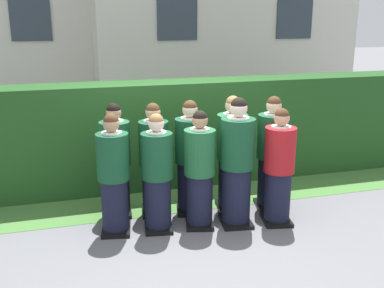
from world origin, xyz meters
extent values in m
plane|color=slate|center=(0.00, 0.00, 0.00)|extent=(60.00, 60.00, 0.00)
cylinder|color=black|center=(-1.05, 0.14, 0.35)|extent=(0.34, 0.34, 0.71)
cube|color=black|center=(-1.05, 0.14, 0.03)|extent=(0.43, 0.49, 0.05)
cylinder|color=#144728|center=(-1.05, 0.14, 1.00)|extent=(0.40, 0.40, 0.59)
cylinder|color=white|center=(-1.05, 0.14, 1.30)|extent=(0.25, 0.25, 0.03)
cube|color=#236038|center=(-1.01, 0.32, 1.12)|extent=(0.04, 0.02, 0.26)
sphere|color=tan|center=(-1.05, 0.14, 1.41)|extent=(0.20, 0.20, 0.20)
sphere|color=#472D19|center=(-1.05, 0.14, 1.45)|extent=(0.18, 0.18, 0.18)
cube|color=white|center=(-1.00, 0.39, 0.91)|extent=(0.15, 0.03, 0.20)
cylinder|color=black|center=(-0.51, 0.06, 0.35)|extent=(0.34, 0.34, 0.70)
cube|color=black|center=(-0.51, 0.06, 0.03)|extent=(0.41, 0.48, 0.05)
cylinder|color=#144728|center=(-0.51, 0.06, 0.99)|extent=(0.40, 0.40, 0.58)
cylinder|color=white|center=(-0.51, 0.06, 1.28)|extent=(0.25, 0.25, 0.03)
cube|color=gold|center=(-0.48, 0.25, 1.11)|extent=(0.04, 0.02, 0.25)
sphere|color=beige|center=(-0.51, 0.06, 1.40)|extent=(0.20, 0.20, 0.20)
sphere|color=olive|center=(-0.51, 0.06, 1.43)|extent=(0.18, 0.18, 0.18)
cube|color=white|center=(-0.47, 0.32, 0.90)|extent=(0.15, 0.03, 0.20)
cylinder|color=black|center=(0.04, 0.02, 0.35)|extent=(0.34, 0.34, 0.71)
cube|color=black|center=(0.04, 0.02, 0.03)|extent=(0.45, 0.51, 0.05)
cylinder|color=#1E5B33|center=(0.04, 0.02, 1.00)|extent=(0.40, 0.40, 0.59)
cylinder|color=white|center=(0.04, 0.02, 1.30)|extent=(0.25, 0.25, 0.03)
cube|color=navy|center=(0.08, 0.21, 1.12)|extent=(0.04, 0.02, 0.26)
sphere|color=tan|center=(0.04, 0.02, 1.41)|extent=(0.20, 0.20, 0.20)
sphere|color=black|center=(0.04, 0.02, 1.45)|extent=(0.18, 0.18, 0.18)
cylinder|color=black|center=(0.52, -0.05, 0.39)|extent=(0.37, 0.37, 0.78)
cube|color=black|center=(0.52, -0.05, 0.03)|extent=(0.45, 0.53, 0.05)
cylinder|color=#144728|center=(0.52, -0.05, 1.10)|extent=(0.44, 0.44, 0.64)
cylinder|color=white|center=(0.52, -0.05, 1.43)|extent=(0.27, 0.27, 0.03)
cube|color=navy|center=(0.54, 0.15, 1.23)|extent=(0.04, 0.02, 0.28)
sphere|color=beige|center=(0.52, -0.05, 1.55)|extent=(0.22, 0.22, 0.22)
sphere|color=black|center=(0.52, -0.05, 1.59)|extent=(0.20, 0.20, 0.20)
cube|color=white|center=(0.55, 0.22, 1.01)|extent=(0.15, 0.03, 0.20)
cylinder|color=black|center=(1.06, -0.17, 0.36)|extent=(0.34, 0.34, 0.71)
cube|color=black|center=(1.06, -0.17, 0.03)|extent=(0.43, 0.50, 0.05)
cylinder|color=#AD191E|center=(1.06, -0.17, 1.01)|extent=(0.40, 0.40, 0.59)
cylinder|color=white|center=(1.06, -0.17, 1.31)|extent=(0.25, 0.25, 0.03)
cube|color=navy|center=(1.09, 0.02, 1.12)|extent=(0.04, 0.02, 0.26)
sphere|color=tan|center=(1.06, -0.17, 1.42)|extent=(0.20, 0.20, 0.20)
sphere|color=#472D19|center=(1.06, -0.17, 1.46)|extent=(0.19, 0.19, 0.19)
cylinder|color=black|center=(-0.95, 0.68, 0.36)|extent=(0.34, 0.34, 0.72)
cube|color=black|center=(-0.95, 0.68, 0.03)|extent=(0.41, 0.48, 0.05)
cylinder|color=#19512D|center=(-0.95, 0.68, 1.02)|extent=(0.41, 0.41, 0.59)
cylinder|color=white|center=(-0.95, 0.68, 1.32)|extent=(0.25, 0.25, 0.03)
cube|color=#236038|center=(-0.93, 0.87, 1.14)|extent=(0.04, 0.02, 0.26)
sphere|color=tan|center=(-0.95, 0.68, 1.44)|extent=(0.20, 0.20, 0.20)
sphere|color=black|center=(-0.95, 0.68, 1.47)|extent=(0.19, 0.19, 0.19)
cube|color=white|center=(-0.93, 0.94, 0.93)|extent=(0.15, 0.02, 0.20)
cylinder|color=black|center=(-0.45, 0.57, 0.36)|extent=(0.34, 0.34, 0.72)
cube|color=black|center=(-0.45, 0.57, 0.03)|extent=(0.42, 0.49, 0.05)
cylinder|color=#144728|center=(-0.45, 0.57, 1.01)|extent=(0.41, 0.41, 0.59)
cylinder|color=white|center=(-0.45, 0.57, 1.32)|extent=(0.25, 0.25, 0.03)
cube|color=#236038|center=(-0.42, 0.76, 1.13)|extent=(0.04, 0.02, 0.26)
sphere|color=tan|center=(-0.45, 0.57, 1.43)|extent=(0.20, 0.20, 0.20)
sphere|color=#472D19|center=(-0.45, 0.57, 1.47)|extent=(0.19, 0.19, 0.19)
cube|color=white|center=(-0.41, 0.83, 0.93)|extent=(0.15, 0.03, 0.20)
cylinder|color=black|center=(0.04, 0.49, 0.37)|extent=(0.35, 0.35, 0.73)
cube|color=black|center=(0.04, 0.49, 0.03)|extent=(0.46, 0.52, 0.05)
cylinder|color=#144728|center=(0.04, 0.49, 1.03)|extent=(0.41, 0.41, 0.60)
cylinder|color=white|center=(0.04, 0.49, 1.34)|extent=(0.26, 0.26, 0.03)
cube|color=navy|center=(0.08, 0.68, 1.15)|extent=(0.04, 0.02, 0.27)
sphere|color=beige|center=(0.04, 0.49, 1.46)|extent=(0.21, 0.21, 0.21)
sphere|color=#472D19|center=(0.04, 0.49, 1.49)|extent=(0.19, 0.19, 0.19)
cube|color=white|center=(0.10, 0.75, 0.94)|extent=(0.15, 0.04, 0.20)
cylinder|color=black|center=(0.62, 0.42, 0.38)|extent=(0.36, 0.36, 0.75)
cube|color=black|center=(0.62, 0.42, 0.03)|extent=(0.44, 0.52, 0.05)
cylinder|color=#1E5B33|center=(0.62, 0.42, 1.06)|extent=(0.42, 0.42, 0.62)
cylinder|color=white|center=(0.62, 0.42, 1.38)|extent=(0.26, 0.26, 0.03)
cube|color=#236038|center=(0.65, 0.62, 1.19)|extent=(0.04, 0.02, 0.27)
sphere|color=beige|center=(0.62, 0.42, 1.50)|extent=(0.21, 0.21, 0.21)
sphere|color=olive|center=(0.62, 0.42, 1.53)|extent=(0.20, 0.20, 0.20)
cube|color=white|center=(0.66, 0.69, 0.97)|extent=(0.15, 0.03, 0.20)
cylinder|color=black|center=(1.18, 0.31, 0.37)|extent=(0.36, 0.36, 0.74)
cube|color=black|center=(1.18, 0.31, 0.03)|extent=(0.46, 0.53, 0.05)
cylinder|color=#19512D|center=(1.18, 0.31, 1.05)|extent=(0.42, 0.42, 0.62)
cylinder|color=white|center=(1.18, 0.31, 1.36)|extent=(0.26, 0.26, 0.03)
cube|color=#236038|center=(1.22, 0.51, 1.18)|extent=(0.04, 0.02, 0.27)
sphere|color=beige|center=(1.18, 0.31, 1.48)|extent=(0.21, 0.21, 0.21)
sphere|color=#472D19|center=(1.18, 0.31, 1.52)|extent=(0.19, 0.19, 0.19)
cube|color=white|center=(1.23, 0.58, 0.96)|extent=(0.15, 0.04, 0.20)
cube|color=#214C1E|center=(0.00, 1.70, 0.84)|extent=(8.88, 0.70, 1.68)
cube|color=#2D3842|center=(-2.16, 6.13, 2.66)|extent=(0.90, 0.04, 1.10)
cube|color=beige|center=(2.37, 6.61, 2.18)|extent=(6.31, 3.72, 4.35)
cube|color=#2D3842|center=(0.95, 4.73, 2.70)|extent=(0.90, 0.04, 1.10)
cube|color=#2D3842|center=(3.79, 4.73, 2.70)|extent=(0.90, 0.04, 1.10)
cube|color=#477A38|center=(0.00, 0.90, 0.00)|extent=(8.88, 0.90, 0.01)
camera|label=1|loc=(-1.58, -5.25, 2.66)|focal=42.60mm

